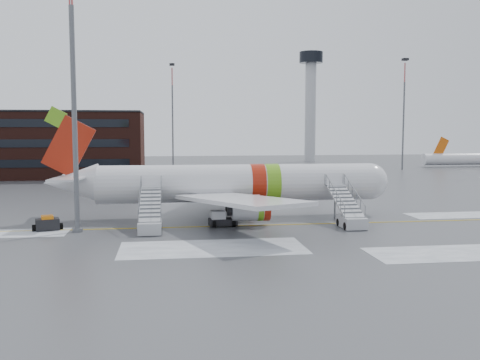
{
  "coord_description": "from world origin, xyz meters",
  "views": [
    {
      "loc": [
        -9.31,
        -49.61,
        8.97
      ],
      "look_at": [
        -2.3,
        1.95,
        4.0
      ],
      "focal_mm": 40.0,
      "sensor_mm": 36.0,
      "label": 1
    }
  ],
  "objects": [
    {
      "name": "airliner",
      "position": [
        -3.25,
        3.95,
        3.42
      ],
      "size": [
        35.03,
        32.97,
        11.18
      ],
      "color": "silver",
      "rests_on": "ground"
    },
    {
      "name": "baggage_tractor",
      "position": [
        -19.95,
        -0.95,
        0.57
      ],
      "size": [
        2.71,
        1.7,
        1.34
      ],
      "color": "black",
      "rests_on": "ground"
    },
    {
      "name": "control_tower",
      "position": [
        30.0,
        95.0,
        18.75
      ],
      "size": [
        6.4,
        6.4,
        30.0
      ],
      "color": "#B2B5BA",
      "rests_on": "ground"
    },
    {
      "name": "light_mast_near",
      "position": [
        -17.19,
        -2.0,
        12.69
      ],
      "size": [
        1.2,
        1.2,
        24.46
      ],
      "color": "#595B60",
      "rests_on": "ground"
    },
    {
      "name": "airstair_fwd",
      "position": [
        7.26,
        -2.59,
        1.06
      ],
      "size": [
        2.05,
        7.7,
        3.48
      ],
      "color": "#AAABB1",
      "rests_on": "ground"
    },
    {
      "name": "light_mast_far_n",
      "position": [
        -8.0,
        78.0,
        13.84
      ],
      "size": [
        1.2,
        1.2,
        24.25
      ],
      "color": "#595B60",
      "rests_on": "ground"
    },
    {
      "name": "light_mast_far_ne",
      "position": [
        42.0,
        62.0,
        13.84
      ],
      "size": [
        1.2,
        1.2,
        24.25
      ],
      "color": "#595B60",
      "rests_on": "ground"
    },
    {
      "name": "pushback_tug",
      "position": [
        -4.47,
        -0.96,
        0.65
      ],
      "size": [
        2.64,
        2.05,
        1.46
      ],
      "color": "black",
      "rests_on": "ground"
    },
    {
      "name": "ground",
      "position": [
        0.0,
        0.0,
        0.0
      ],
      "size": [
        260.0,
        260.0,
        0.0
      ],
      "primitive_type": "plane",
      "color": "#494C4F",
      "rests_on": "ground"
    },
    {
      "name": "airstair_aft",
      "position": [
        -10.89,
        -2.59,
        1.06
      ],
      "size": [
        2.05,
        7.7,
        3.48
      ],
      "color": "#A1A4A8",
      "rests_on": "ground"
    }
  ]
}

